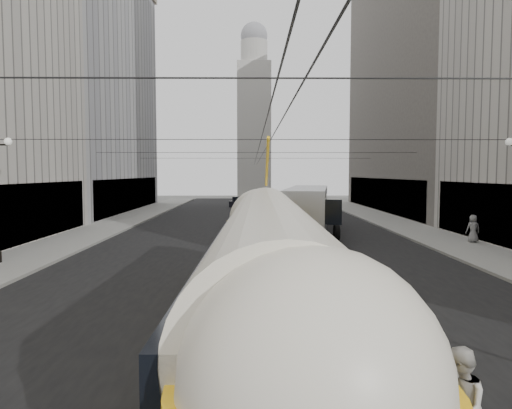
{
  "coord_description": "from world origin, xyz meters",
  "views": [
    {
      "loc": [
        -0.37,
        -3.67,
        4.44
      ],
      "look_at": [
        -0.2,
        16.51,
        3.03
      ],
      "focal_mm": 32.0,
      "sensor_mm": 36.0,
      "label": 1
    }
  ],
  "objects_px": {
    "streetcar": "(269,273)",
    "pedestrian_sidewalk_right": "(473,229)",
    "city_bus": "(308,208)",
    "pedestrian_crossing_a": "(265,356)",
    "pedestrian_crossing_b": "(459,406)"
  },
  "relations": [
    {
      "from": "streetcar",
      "to": "pedestrian_sidewalk_right",
      "type": "height_order",
      "value": "streetcar"
    },
    {
      "from": "city_bus",
      "to": "pedestrian_crossing_a",
      "type": "height_order",
      "value": "city_bus"
    },
    {
      "from": "city_bus",
      "to": "pedestrian_crossing_b",
      "type": "bearing_deg",
      "value": -92.1
    },
    {
      "from": "pedestrian_crossing_a",
      "to": "pedestrian_sidewalk_right",
      "type": "relative_size",
      "value": 1.02
    },
    {
      "from": "city_bus",
      "to": "pedestrian_crossing_a",
      "type": "bearing_deg",
      "value": -98.82
    },
    {
      "from": "streetcar",
      "to": "pedestrian_crossing_a",
      "type": "relative_size",
      "value": 10.06
    },
    {
      "from": "pedestrian_sidewalk_right",
      "to": "streetcar",
      "type": "bearing_deg",
      "value": 50.36
    },
    {
      "from": "streetcar",
      "to": "pedestrian_crossing_b",
      "type": "bearing_deg",
      "value": -60.72
    },
    {
      "from": "pedestrian_crossing_a",
      "to": "pedestrian_sidewalk_right",
      "type": "height_order",
      "value": "pedestrian_sidewalk_right"
    },
    {
      "from": "city_bus",
      "to": "pedestrian_sidewalk_right",
      "type": "xyz_separation_m",
      "value": [
        9.49,
        -6.01,
        -0.82
      ]
    },
    {
      "from": "pedestrian_crossing_b",
      "to": "city_bus",
      "type": "bearing_deg",
      "value": -167.48
    },
    {
      "from": "city_bus",
      "to": "pedestrian_crossing_a",
      "type": "relative_size",
      "value": 7.74
    },
    {
      "from": "streetcar",
      "to": "pedestrian_sidewalk_right",
      "type": "distance_m",
      "value": 21.0
    },
    {
      "from": "city_bus",
      "to": "pedestrian_crossing_b",
      "type": "distance_m",
      "value": 27.18
    },
    {
      "from": "pedestrian_crossing_b",
      "to": "pedestrian_sidewalk_right",
      "type": "bearing_deg",
      "value": 168.23
    }
  ]
}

